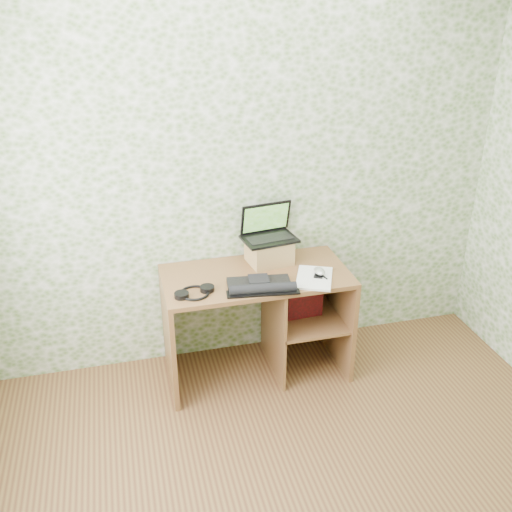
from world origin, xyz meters
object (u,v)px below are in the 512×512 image
object	(u,v)px
notepad	(314,278)
desk	(266,306)
keyboard	(261,285)
riser	(269,251)
laptop	(268,230)

from	to	relation	value
notepad	desk	bearing A→B (deg)	168.43
desk	keyboard	world-z (taller)	keyboard
riser	keyboard	xyz separation A→B (m)	(-0.15, -0.33, -0.06)
riser	notepad	size ratio (longest dim) A/B	0.88
desk	notepad	bearing A→B (deg)	-35.08
riser	laptop	bearing A→B (deg)	90.00
riser	notepad	distance (m)	0.38
riser	keyboard	distance (m)	0.37
desk	notepad	xyz separation A→B (m)	(0.26, -0.18, 0.28)
desk	riser	size ratio (longest dim) A/B	4.42
desk	riser	world-z (taller)	riser
keyboard	notepad	distance (m)	0.36
laptop	desk	bearing A→B (deg)	-115.94
laptop	keyboard	xyz separation A→B (m)	(-0.15, -0.37, -0.20)
notepad	laptop	bearing A→B (deg)	145.86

